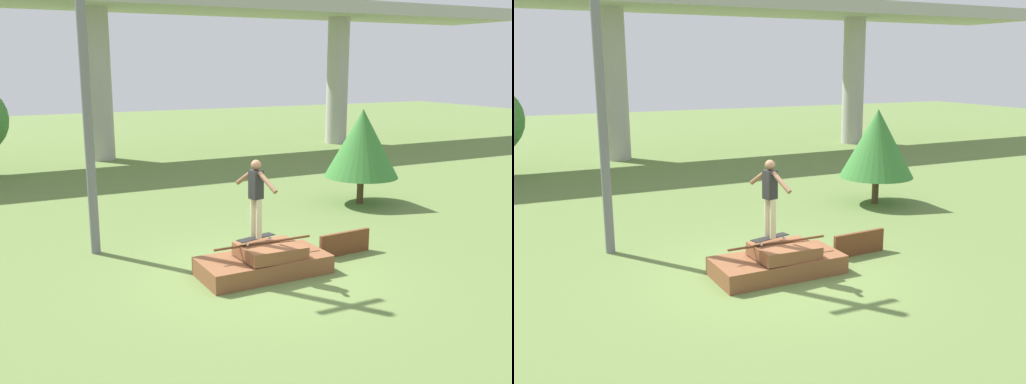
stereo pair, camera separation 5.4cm
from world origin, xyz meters
TOP-DOWN VIEW (x-y plane):
  - ground_plane at (0.00, 0.00)m, footprint 80.00×80.00m
  - scrap_pile at (0.02, -0.02)m, footprint 2.56×1.24m
  - scrap_plank_loose at (2.12, 0.27)m, footprint 1.30×0.16m
  - skateboard at (-0.13, 0.08)m, footprint 0.86×0.40m
  - skater at (-0.13, 0.08)m, footprint 0.37×1.16m
  - highway_overpass at (0.00, 15.42)m, footprint 44.00×4.59m
  - utility_pole at (-2.72, 2.78)m, footprint 1.30×0.20m
  - tree_behind_right at (5.23, 3.95)m, footprint 2.16×2.16m

SIDE VIEW (x-z plane):
  - ground_plane at x=0.00m, z-range 0.00..0.00m
  - scrap_pile at x=0.02m, z-range -0.09..0.58m
  - scrap_plank_loose at x=2.12m, z-range 0.00..0.51m
  - skateboard at x=-0.13m, z-range 0.70..0.78m
  - skater at x=-0.13m, z-range 0.87..2.40m
  - tree_behind_right at x=5.23m, z-range 0.40..3.20m
  - utility_pole at x=-2.72m, z-range 0.12..8.04m
  - highway_overpass at x=0.00m, z-range 2.62..9.56m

